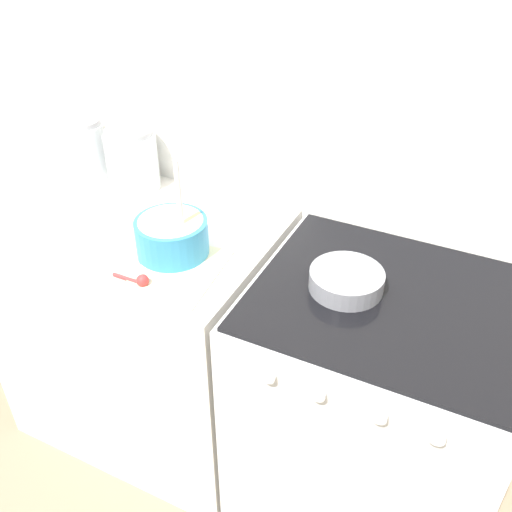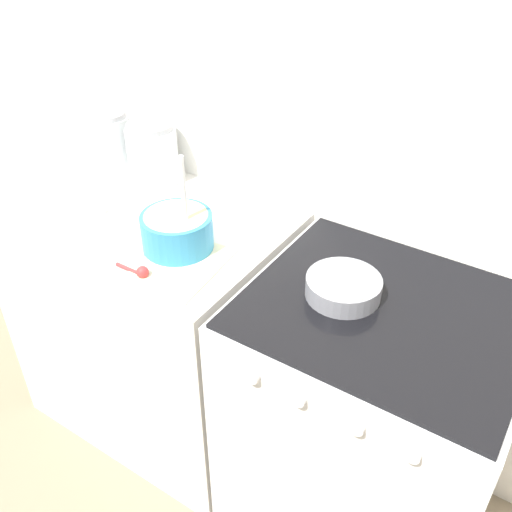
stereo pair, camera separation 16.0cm
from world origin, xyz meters
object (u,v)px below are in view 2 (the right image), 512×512
at_px(tin_can, 92,197).
at_px(baking_pan, 343,286).
at_px(storage_jar_left, 111,144).
at_px(storage_jar_middle, 153,157).
at_px(stove, 367,422).
at_px(mixing_bowl, 177,230).

bearing_deg(tin_can, baking_pan, 3.28).
height_order(storage_jar_left, tin_can, storage_jar_left).
bearing_deg(storage_jar_middle, baking_pan, -14.77).
bearing_deg(tin_can, stove, 3.72).
bearing_deg(stove, baking_pan, -173.14).
distance_m(mixing_bowl, baking_pan, 0.52).
relative_size(stove, storage_jar_left, 4.29).
height_order(stove, baking_pan, baking_pan).
height_order(baking_pan, storage_jar_left, storage_jar_left).
relative_size(stove, mixing_bowl, 2.96).
bearing_deg(storage_jar_middle, stove, -12.22).
bearing_deg(tin_can, storage_jar_left, 123.46).
height_order(mixing_bowl, baking_pan, mixing_bowl).
bearing_deg(baking_pan, storage_jar_middle, 165.23).
bearing_deg(baking_pan, tin_can, -176.72).
distance_m(storage_jar_left, tin_can, 0.34).
bearing_deg(stove, tin_can, -176.28).
relative_size(storage_jar_middle, tin_can, 1.97).
height_order(mixing_bowl, tin_can, mixing_bowl).
relative_size(baking_pan, storage_jar_middle, 0.93).
distance_m(mixing_bowl, tin_can, 0.38).
distance_m(storage_jar_left, storage_jar_middle, 0.21).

